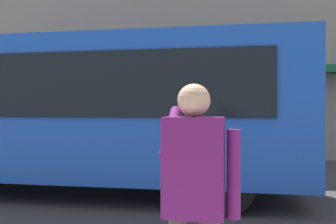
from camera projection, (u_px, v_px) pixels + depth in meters
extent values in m
plane|color=#38383A|center=(174.00, 198.00, 7.48)|extent=(60.00, 60.00, 0.00)
cube|color=#19592D|center=(310.00, 70.00, 12.91)|extent=(4.40, 1.10, 0.24)
cube|color=#1947AD|center=(76.00, 109.00, 7.85)|extent=(9.00, 2.50, 2.60)
cube|color=black|center=(45.00, 85.00, 6.61)|extent=(7.60, 0.06, 1.10)
cylinder|color=black|center=(228.00, 165.00, 8.39)|extent=(1.00, 0.28, 1.00)
cylinder|color=black|center=(224.00, 184.00, 6.22)|extent=(1.00, 0.28, 1.00)
cube|color=#6B1960|center=(194.00, 167.00, 2.58)|extent=(0.40, 0.24, 0.66)
sphere|color=#D8A884|center=(194.00, 100.00, 2.58)|extent=(0.22, 0.22, 0.22)
cylinder|color=#6B1960|center=(234.00, 174.00, 2.53)|extent=(0.09, 0.09, 0.58)
cylinder|color=#6B1960|center=(171.00, 132.00, 2.77)|extent=(0.09, 0.48, 0.37)
cube|color=black|center=(185.00, 104.00, 2.89)|extent=(0.07, 0.01, 0.14)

